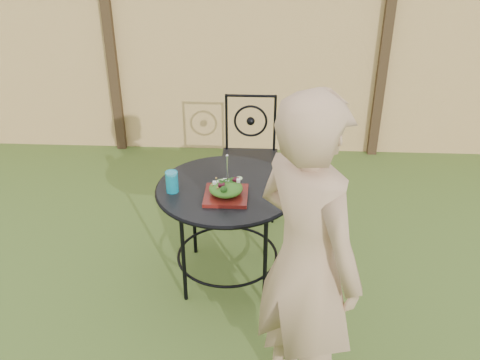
{
  "coord_description": "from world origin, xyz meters",
  "views": [
    {
      "loc": [
        0.2,
        -2.87,
        2.45
      ],
      "look_at": [
        0.04,
        0.16,
        0.75
      ],
      "focal_mm": 40.0,
      "sensor_mm": 36.0,
      "label": 1
    }
  ],
  "objects": [
    {
      "name": "patio_chair",
      "position": [
        0.08,
        1.06,
        0.5
      ],
      "size": [
        0.46,
        0.46,
        0.95
      ],
      "color": "black",
      "rests_on": "ground"
    },
    {
      "name": "salad",
      "position": [
        -0.03,
        -0.02,
        0.79
      ],
      "size": [
        0.21,
        0.21,
        0.08
      ],
      "primitive_type": "ellipsoid",
      "color": "#235614",
      "rests_on": "salad_plate"
    },
    {
      "name": "diner",
      "position": [
        0.41,
        -0.85,
        0.87
      ],
      "size": [
        0.73,
        0.76,
        1.75
      ],
      "primitive_type": "imported",
      "rotation": [
        0.0,
        0.0,
        2.27
      ],
      "color": "#A6805F",
      "rests_on": "ground"
    },
    {
      "name": "ground",
      "position": [
        0.0,
        0.0,
        0.0
      ],
      "size": [
        60.0,
        60.0,
        0.0
      ],
      "primitive_type": "plane",
      "color": "#294114",
      "rests_on": "ground"
    },
    {
      "name": "salad_plate",
      "position": [
        -0.03,
        -0.02,
        0.74
      ],
      "size": [
        0.27,
        0.27,
        0.02
      ],
      "primitive_type": "cube",
      "color": "#4C170A",
      "rests_on": "patio_table"
    },
    {
      "name": "fork",
      "position": [
        -0.02,
        -0.02,
        0.92
      ],
      "size": [
        0.01,
        0.01,
        0.18
      ],
      "primitive_type": "cylinder",
      "color": "silver",
      "rests_on": "salad"
    },
    {
      "name": "drinking_glass",
      "position": [
        -0.38,
        0.04,
        0.79
      ],
      "size": [
        0.08,
        0.08,
        0.14
      ],
      "primitive_type": "cylinder",
      "color": "#0C7B92",
      "rests_on": "patio_table"
    },
    {
      "name": "patio_table",
      "position": [
        -0.04,
        0.11,
        0.59
      ],
      "size": [
        0.92,
        0.92,
        0.72
      ],
      "color": "black",
      "rests_on": "ground"
    },
    {
      "name": "fence",
      "position": [
        -0.0,
        2.19,
        0.95
      ],
      "size": [
        8.0,
        0.12,
        1.9
      ],
      "color": "#F0C176",
      "rests_on": "ground"
    }
  ]
}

